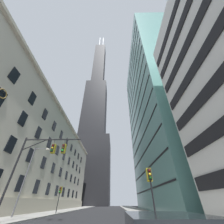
{
  "coord_description": "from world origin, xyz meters",
  "views": [
    {
      "loc": [
        3.32,
        -8.94,
        1.64
      ],
      "look_at": [
        2.77,
        24.06,
        24.78
      ],
      "focal_mm": 20.72,
      "sensor_mm": 36.0,
      "label": 1
    }
  ],
  "objects_px": {
    "traffic_signal_mast": "(41,157)",
    "traffic_light_far_left": "(60,192)",
    "street_lamppost": "(29,172)",
    "traffic_light_near_right": "(150,178)"
  },
  "relations": [
    {
      "from": "traffic_light_far_left",
      "to": "street_lamppost",
      "type": "distance_m",
      "value": 7.72
    },
    {
      "from": "traffic_signal_mast",
      "to": "traffic_light_far_left",
      "type": "distance_m",
      "value": 13.04
    },
    {
      "from": "traffic_light_far_left",
      "to": "traffic_light_near_right",
      "type": "bearing_deg",
      "value": -49.34
    },
    {
      "from": "traffic_light_near_right",
      "to": "street_lamppost",
      "type": "relative_size",
      "value": 0.46
    },
    {
      "from": "traffic_signal_mast",
      "to": "traffic_light_far_left",
      "type": "relative_size",
      "value": 2.03
    },
    {
      "from": "traffic_signal_mast",
      "to": "traffic_light_near_right",
      "type": "distance_m",
      "value": 11.43
    },
    {
      "from": "traffic_signal_mast",
      "to": "street_lamppost",
      "type": "height_order",
      "value": "street_lamppost"
    },
    {
      "from": "traffic_light_near_right",
      "to": "traffic_light_far_left",
      "type": "height_order",
      "value": "traffic_light_near_right"
    },
    {
      "from": "traffic_signal_mast",
      "to": "traffic_light_far_left",
      "type": "bearing_deg",
      "value": 97.96
    },
    {
      "from": "traffic_light_near_right",
      "to": "street_lamppost",
      "type": "bearing_deg",
      "value": 152.85
    }
  ]
}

